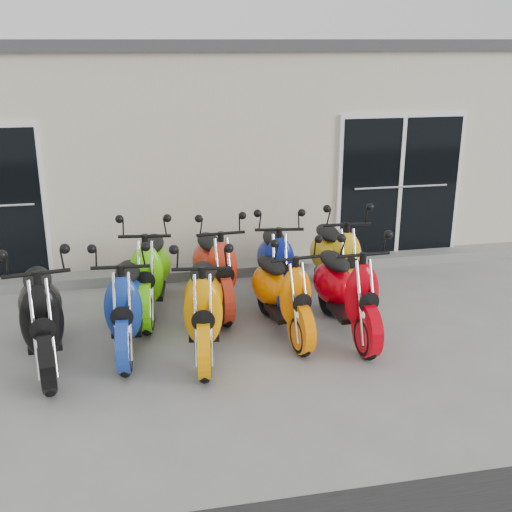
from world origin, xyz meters
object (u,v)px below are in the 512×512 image
(scooter_back_green, at_px, (150,259))
(scooter_back_red, at_px, (215,256))
(scooter_front_red, at_px, (347,278))
(scooter_back_yellow, at_px, (336,247))
(scooter_front_blue, at_px, (126,290))
(scooter_front_orange_b, at_px, (282,281))
(scooter_front_black, at_px, (40,300))
(scooter_front_orange_a, at_px, (203,293))
(scooter_back_blue, at_px, (276,252))

(scooter_back_green, height_order, scooter_back_red, scooter_back_green)
(scooter_front_red, xyz_separation_m, scooter_back_yellow, (0.24, 1.12, 0.01))
(scooter_front_blue, relative_size, scooter_back_yellow, 0.98)
(scooter_front_orange_b, bearing_deg, scooter_front_black, 178.05)
(scooter_front_black, relative_size, scooter_front_orange_b, 1.11)
(scooter_front_black, height_order, scooter_front_red, scooter_front_black)
(scooter_front_red, relative_size, scooter_back_green, 0.98)
(scooter_front_blue, bearing_deg, scooter_front_orange_b, 5.20)
(scooter_front_blue, distance_m, scooter_front_orange_a, 0.88)
(scooter_front_orange_a, distance_m, scooter_back_yellow, 2.31)
(scooter_front_orange_a, bearing_deg, scooter_front_black, -175.39)
(scooter_front_black, relative_size, scooter_back_yellow, 1.04)
(scooter_front_black, distance_m, scooter_front_blue, 0.92)
(scooter_front_orange_b, distance_m, scooter_back_yellow, 1.36)
(scooter_back_yellow, bearing_deg, scooter_front_orange_a, -144.87)
(scooter_front_red, xyz_separation_m, scooter_back_red, (-1.40, 1.15, -0.01))
(scooter_back_green, bearing_deg, scooter_back_red, 9.80)
(scooter_back_red, bearing_deg, scooter_front_orange_a, -106.69)
(scooter_front_black, bearing_deg, scooter_back_red, 22.17)
(scooter_front_black, relative_size, scooter_front_red, 1.05)
(scooter_back_green, bearing_deg, scooter_front_black, -128.20)
(scooter_front_orange_a, height_order, scooter_back_yellow, scooter_back_yellow)
(scooter_back_blue, distance_m, scooter_back_yellow, 0.83)
(scooter_back_blue, bearing_deg, scooter_front_blue, -144.82)
(scooter_front_blue, xyz_separation_m, scooter_front_orange_a, (0.83, -0.28, 0.01))
(scooter_front_blue, relative_size, scooter_back_blue, 1.00)
(scooter_back_blue, bearing_deg, scooter_front_black, -149.01)
(scooter_front_red, bearing_deg, scooter_front_orange_b, 164.69)
(scooter_front_red, bearing_deg, scooter_front_orange_a, -177.86)
(scooter_front_orange_b, xyz_separation_m, scooter_back_green, (-1.49, 0.95, 0.05))
(scooter_back_green, distance_m, scooter_back_blue, 1.64)
(scooter_front_orange_b, relative_size, scooter_back_green, 0.93)
(scooter_front_black, xyz_separation_m, scooter_front_red, (3.44, 0.05, -0.04))
(scooter_front_blue, bearing_deg, scooter_front_orange_a, -13.85)
(scooter_back_green, xyz_separation_m, scooter_back_blue, (1.64, 0.02, -0.01))
(scooter_front_black, xyz_separation_m, scooter_back_green, (1.21, 1.17, -0.03))
(scooter_back_green, bearing_deg, scooter_back_blue, 8.42)
(scooter_front_black, relative_size, scooter_front_orange_a, 1.04)
(scooter_front_black, xyz_separation_m, scooter_front_blue, (0.90, 0.20, -0.04))
(scooter_back_blue, bearing_deg, scooter_back_green, -170.97)
(scooter_front_orange_a, xyz_separation_m, scooter_front_orange_b, (0.97, 0.30, -0.05))
(scooter_front_blue, relative_size, scooter_front_orange_a, 0.98)
(scooter_front_blue, height_order, scooter_back_yellow, scooter_back_yellow)
(scooter_back_green, distance_m, scooter_back_yellow, 2.47)
(scooter_front_black, xyz_separation_m, scooter_front_orange_b, (2.70, 0.22, -0.08))
(scooter_front_blue, height_order, scooter_back_green, scooter_back_green)
(scooter_back_yellow, bearing_deg, scooter_front_orange_b, -133.36)
(scooter_front_orange_a, bearing_deg, scooter_back_yellow, 39.65)
(scooter_back_green, bearing_deg, scooter_front_orange_a, -59.59)
(scooter_back_blue, bearing_deg, scooter_front_red, -54.63)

